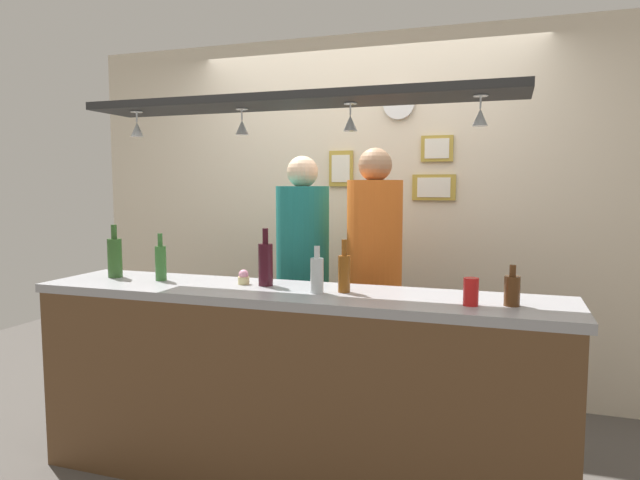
# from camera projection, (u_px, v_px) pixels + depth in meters

# --- Properties ---
(ground_plane) EXTENTS (8.00, 8.00, 0.00)m
(ground_plane) POSITION_uv_depth(u_px,v_px,m) (314.00, 450.00, 3.22)
(ground_plane) COLOR #4C4742
(back_wall) EXTENTS (4.40, 0.06, 2.60)m
(back_wall) POSITION_uv_depth(u_px,v_px,m) (363.00, 215.00, 4.13)
(back_wall) COLOR beige
(back_wall) RESTS_ON ground_plane
(bar_counter) EXTENTS (2.70, 0.55, 1.00)m
(bar_counter) POSITION_uv_depth(u_px,v_px,m) (280.00, 362.00, 2.68)
(bar_counter) COLOR #99999E
(bar_counter) RESTS_ON ground_plane
(overhead_glass_rack) EXTENTS (2.20, 0.36, 0.04)m
(overhead_glass_rack) POSITION_uv_depth(u_px,v_px,m) (294.00, 101.00, 2.74)
(overhead_glass_rack) COLOR black
(hanging_wineglass_far_left) EXTENTS (0.07, 0.07, 0.13)m
(hanging_wineglass_far_left) POSITION_uv_depth(u_px,v_px,m) (137.00, 129.00, 2.99)
(hanging_wineglass_far_left) COLOR silver
(hanging_wineglass_far_left) RESTS_ON overhead_glass_rack
(hanging_wineglass_left) EXTENTS (0.07, 0.07, 0.13)m
(hanging_wineglass_left) POSITION_uv_depth(u_px,v_px,m) (242.00, 127.00, 2.88)
(hanging_wineglass_left) COLOR silver
(hanging_wineglass_left) RESTS_ON overhead_glass_rack
(hanging_wineglass_center_left) EXTENTS (0.07, 0.07, 0.13)m
(hanging_wineglass_center_left) POSITION_uv_depth(u_px,v_px,m) (350.00, 122.00, 2.69)
(hanging_wineglass_center_left) COLOR silver
(hanging_wineglass_center_left) RESTS_ON overhead_glass_rack
(hanging_wineglass_center) EXTENTS (0.07, 0.07, 0.13)m
(hanging_wineglass_center) POSITION_uv_depth(u_px,v_px,m) (480.00, 116.00, 2.45)
(hanging_wineglass_center) COLOR silver
(hanging_wineglass_center) RESTS_ON overhead_glass_rack
(person_left_teal_shirt) EXTENTS (0.34, 0.34, 1.70)m
(person_left_teal_shirt) POSITION_uv_depth(u_px,v_px,m) (303.00, 262.00, 3.60)
(person_left_teal_shirt) COLOR #2D334C
(person_left_teal_shirt) RESTS_ON ground_plane
(person_middle_orange_shirt) EXTENTS (0.34, 0.34, 1.74)m
(person_middle_orange_shirt) POSITION_uv_depth(u_px,v_px,m) (374.00, 261.00, 3.45)
(person_middle_orange_shirt) COLOR #2D334C
(person_middle_orange_shirt) RESTS_ON ground_plane
(bottle_beer_amber_tall) EXTENTS (0.06, 0.06, 0.26)m
(bottle_beer_amber_tall) POSITION_uv_depth(u_px,v_px,m) (344.00, 272.00, 2.72)
(bottle_beer_amber_tall) COLOR brown
(bottle_beer_amber_tall) RESTS_ON bar_counter
(bottle_beer_green_import) EXTENTS (0.06, 0.06, 0.26)m
(bottle_beer_green_import) POSITION_uv_depth(u_px,v_px,m) (161.00, 262.00, 3.06)
(bottle_beer_green_import) COLOR #336B2D
(bottle_beer_green_import) RESTS_ON bar_counter
(bottle_champagne_green) EXTENTS (0.08, 0.08, 0.30)m
(bottle_champagne_green) POSITION_uv_depth(u_px,v_px,m) (115.00, 257.00, 3.16)
(bottle_champagne_green) COLOR #2D5623
(bottle_champagne_green) RESTS_ON bar_counter
(bottle_soda_clear) EXTENTS (0.06, 0.06, 0.23)m
(bottle_soda_clear) POSITION_uv_depth(u_px,v_px,m) (317.00, 274.00, 2.70)
(bottle_soda_clear) COLOR silver
(bottle_soda_clear) RESTS_ON bar_counter
(bottle_beer_brown_stubby) EXTENTS (0.07, 0.07, 0.18)m
(bottle_beer_brown_stubby) POSITION_uv_depth(u_px,v_px,m) (512.00, 290.00, 2.42)
(bottle_beer_brown_stubby) COLOR #512D14
(bottle_beer_brown_stubby) RESTS_ON bar_counter
(bottle_wine_dark_red) EXTENTS (0.08, 0.08, 0.30)m
(bottle_wine_dark_red) POSITION_uv_depth(u_px,v_px,m) (266.00, 263.00, 2.90)
(bottle_wine_dark_red) COLOR #380F19
(bottle_wine_dark_red) RESTS_ON bar_counter
(drink_can) EXTENTS (0.07, 0.07, 0.12)m
(drink_can) POSITION_uv_depth(u_px,v_px,m) (471.00, 292.00, 2.42)
(drink_can) COLOR red
(drink_can) RESTS_ON bar_counter
(cupcake) EXTENTS (0.06, 0.06, 0.08)m
(cupcake) POSITION_uv_depth(u_px,v_px,m) (244.00, 277.00, 2.95)
(cupcake) COLOR beige
(cupcake) RESTS_ON bar_counter
(picture_frame_lower_pair) EXTENTS (0.30, 0.02, 0.18)m
(picture_frame_lower_pair) POSITION_uv_depth(u_px,v_px,m) (434.00, 187.00, 3.90)
(picture_frame_lower_pair) COLOR #B29338
(picture_frame_lower_pair) RESTS_ON back_wall
(picture_frame_upper_small) EXTENTS (0.22, 0.02, 0.18)m
(picture_frame_upper_small) POSITION_uv_depth(u_px,v_px,m) (437.00, 148.00, 3.87)
(picture_frame_upper_small) COLOR #B29338
(picture_frame_upper_small) RESTS_ON back_wall
(picture_frame_crest) EXTENTS (0.18, 0.02, 0.26)m
(picture_frame_crest) POSITION_uv_depth(u_px,v_px,m) (341.00, 169.00, 4.10)
(picture_frame_crest) COLOR #B29338
(picture_frame_crest) RESTS_ON back_wall
(wall_clock) EXTENTS (0.22, 0.03, 0.22)m
(wall_clock) POSITION_uv_depth(u_px,v_px,m) (399.00, 104.00, 3.92)
(wall_clock) COLOR white
(wall_clock) RESTS_ON back_wall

